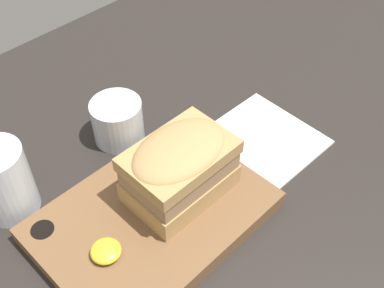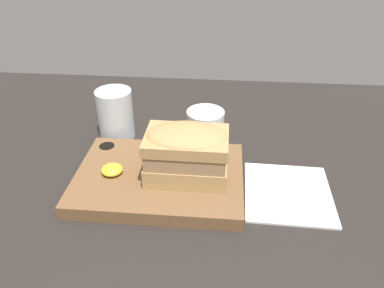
% 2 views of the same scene
% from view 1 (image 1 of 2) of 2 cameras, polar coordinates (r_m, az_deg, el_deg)
% --- Properties ---
extents(dining_table, '(1.68, 0.91, 0.02)m').
position_cam_1_polar(dining_table, '(0.72, -2.42, -4.44)').
color(dining_table, '#282321').
rests_on(dining_table, ground).
extents(serving_board, '(0.30, 0.22, 0.03)m').
position_cam_1_polar(serving_board, '(0.65, -4.78, -8.57)').
color(serving_board, brown).
rests_on(serving_board, dining_table).
extents(sandwich, '(0.14, 0.09, 0.10)m').
position_cam_1_polar(sandwich, '(0.62, -1.46, -2.64)').
color(sandwich, tan).
rests_on(sandwich, serving_board).
extents(mustard_dollop, '(0.04, 0.04, 0.02)m').
position_cam_1_polar(mustard_dollop, '(0.61, -10.18, -12.37)').
color(mustard_dollop, yellow).
rests_on(mustard_dollop, serving_board).
extents(water_glass, '(0.08, 0.08, 0.11)m').
position_cam_1_polar(water_glass, '(0.69, -21.36, -4.51)').
color(water_glass, silver).
rests_on(water_glass, dining_table).
extents(wine_glass, '(0.08, 0.08, 0.07)m').
position_cam_1_polar(wine_glass, '(0.75, -8.85, 2.58)').
color(wine_glass, silver).
rests_on(wine_glass, dining_table).
extents(napkin, '(0.15, 0.17, 0.00)m').
position_cam_1_polar(napkin, '(0.77, 8.53, 0.59)').
color(napkin, white).
rests_on(napkin, dining_table).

